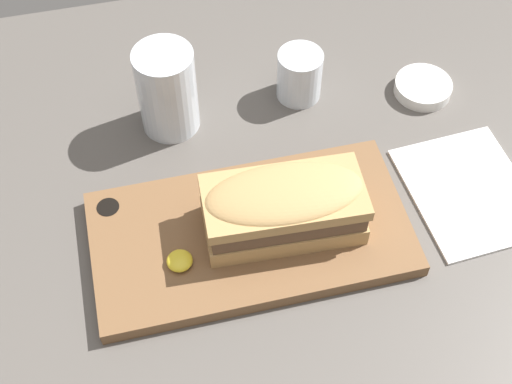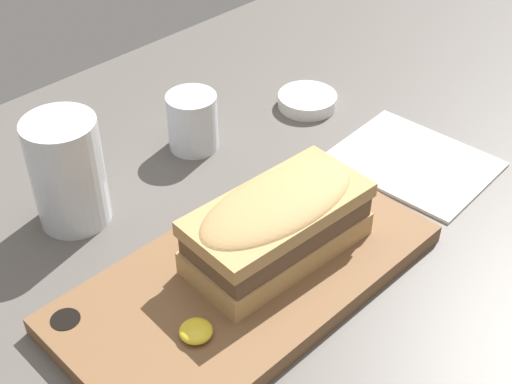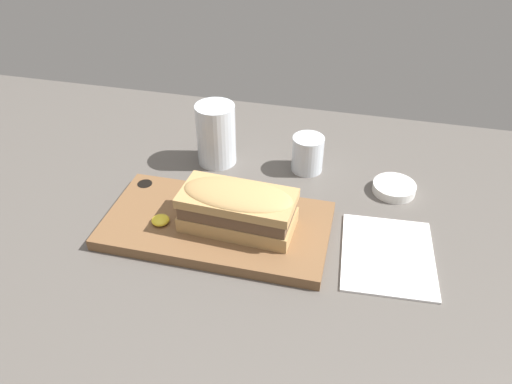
{
  "view_description": "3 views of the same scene",
  "coord_description": "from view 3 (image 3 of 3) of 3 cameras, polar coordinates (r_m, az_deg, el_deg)",
  "views": [
    {
      "loc": [
        -5.22,
        -40.92,
        75.03
      ],
      "look_at": [
        5.88,
        6.21,
        8.46
      ],
      "focal_mm": 50.0,
      "sensor_mm": 36.0,
      "label": 1
    },
    {
      "loc": [
        -29.55,
        -31.62,
        53.35
      ],
      "look_at": [
        8.84,
        7.14,
        9.75
      ],
      "focal_mm": 50.0,
      "sensor_mm": 36.0,
      "label": 2
    },
    {
      "loc": [
        26.35,
        -56.85,
        58.04
      ],
      "look_at": [
        10.75,
        7.57,
        8.65
      ],
      "focal_mm": 35.0,
      "sensor_mm": 36.0,
      "label": 3
    }
  ],
  "objects": [
    {
      "name": "water_glass",
      "position": [
        1.0,
        -4.56,
        6.17
      ],
      "size": [
        7.78,
        7.78,
        12.5
      ],
      "color": "silver",
      "rests_on": "dining_table"
    },
    {
      "name": "wine_glass",
      "position": [
        0.99,
        5.91,
        4.25
      ],
      "size": [
        6.2,
        6.2,
        7.24
      ],
      "color": "silver",
      "rests_on": "dining_table"
    },
    {
      "name": "dining_table",
      "position": [
        0.85,
        -8.35,
        -6.11
      ],
      "size": [
        184.27,
        104.33,
        2.0
      ],
      "color": "#56514C",
      "rests_on": "ground"
    },
    {
      "name": "sandwich",
      "position": [
        0.81,
        -2.11,
        -1.65
      ],
      "size": [
        18.92,
        9.73,
        7.58
      ],
      "rotation": [
        0.0,
        0.0,
        -0.05
      ],
      "color": "tan",
      "rests_on": "serving_board"
    },
    {
      "name": "condiment_dish",
      "position": [
        0.97,
        15.5,
        0.46
      ],
      "size": [
        7.96,
        7.96,
        1.77
      ],
      "color": "white",
      "rests_on": "dining_table"
    },
    {
      "name": "napkin",
      "position": [
        0.83,
        14.81,
        -6.95
      ],
      "size": [
        15.67,
        18.87,
        0.4
      ],
      "rotation": [
        0.0,
        0.0,
        0.06
      ],
      "color": "white",
      "rests_on": "dining_table"
    },
    {
      "name": "serving_board",
      "position": [
        0.85,
        -4.53,
        -3.78
      ],
      "size": [
        37.82,
        19.64,
        2.02
      ],
      "color": "brown",
      "rests_on": "dining_table"
    },
    {
      "name": "mustard_dollop",
      "position": [
        0.85,
        -10.87,
        -3.17
      ],
      "size": [
        3.01,
        3.01,
        1.2
      ],
      "color": "yellow",
      "rests_on": "serving_board"
    }
  ]
}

